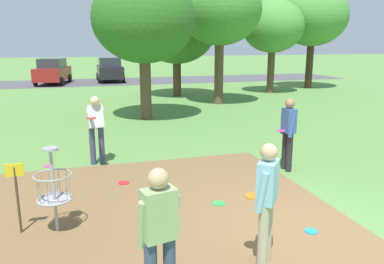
% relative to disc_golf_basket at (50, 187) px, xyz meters
% --- Properties ---
extents(ground_plane, '(160.00, 160.00, 0.00)m').
position_rel_disc_golf_basket_xyz_m(ground_plane, '(4.02, -1.26, -0.75)').
color(ground_plane, '#5B8942').
extents(dirt_tee_pad, '(6.23, 5.48, 0.01)m').
position_rel_disc_golf_basket_xyz_m(dirt_tee_pad, '(1.77, 0.46, -0.75)').
color(dirt_tee_pad, brown).
rests_on(dirt_tee_pad, ground).
extents(disc_golf_basket, '(0.98, 0.58, 1.39)m').
position_rel_disc_golf_basket_xyz_m(disc_golf_basket, '(0.00, 0.00, 0.00)').
color(disc_golf_basket, '#9E9EA3').
rests_on(disc_golf_basket, ground).
extents(player_foreground_watching, '(0.45, 0.46, 1.71)m').
position_rel_disc_golf_basket_xyz_m(player_foreground_watching, '(2.82, -1.80, 0.21)').
color(player_foreground_watching, tan).
rests_on(player_foreground_watching, ground).
extents(player_throwing, '(0.41, 0.47, 1.71)m').
position_rel_disc_golf_basket_xyz_m(player_throwing, '(5.13, 1.62, 0.21)').
color(player_throwing, '#232328').
rests_on(player_throwing, ground).
extents(player_waiting_left, '(0.43, 1.14, 1.71)m').
position_rel_disc_golf_basket_xyz_m(player_waiting_left, '(0.85, 3.34, 0.23)').
color(player_waiting_left, '#384260').
rests_on(player_waiting_left, ground).
extents(player_waiting_right, '(0.49, 0.43, 1.71)m').
position_rel_disc_golf_basket_xyz_m(player_waiting_right, '(1.28, -2.34, 0.21)').
color(player_waiting_right, '#384260').
rests_on(player_waiting_right, ground).
extents(frisbee_near_basket, '(0.24, 0.24, 0.02)m').
position_rel_disc_golf_basket_xyz_m(frisbee_near_basket, '(-0.34, 3.50, -0.74)').
color(frisbee_near_basket, '#E53D99').
rests_on(frisbee_near_basket, ground).
extents(frisbee_by_tee, '(0.23, 0.23, 0.02)m').
position_rel_disc_golf_basket_xyz_m(frisbee_by_tee, '(1.32, 1.81, -0.74)').
color(frisbee_by_tee, red).
rests_on(frisbee_by_tee, ground).
extents(frisbee_far_left, '(0.21, 0.21, 0.02)m').
position_rel_disc_golf_basket_xyz_m(frisbee_far_left, '(3.97, -1.19, -0.74)').
color(frisbee_far_left, '#1E93DB').
rests_on(frisbee_far_left, ground).
extents(frisbee_scattered_a, '(0.25, 0.25, 0.02)m').
position_rel_disc_golf_basket_xyz_m(frisbee_scattered_a, '(2.92, 0.23, -0.74)').
color(frisbee_scattered_a, green).
rests_on(frisbee_scattered_a, ground).
extents(tree_near_left, '(3.59, 3.59, 5.41)m').
position_rel_disc_golf_basket_xyz_m(tree_near_left, '(11.51, 14.62, 3.10)').
color(tree_near_left, brown).
rests_on(tree_near_left, ground).
extents(tree_near_right, '(4.43, 4.43, 6.49)m').
position_rel_disc_golf_basket_xyz_m(tree_near_right, '(15.10, 16.09, 3.82)').
color(tree_near_right, '#422D1E').
rests_on(tree_near_right, ground).
extents(tree_mid_left, '(3.89, 3.89, 5.47)m').
position_rel_disc_golf_basket_xyz_m(tree_mid_left, '(2.98, 8.72, 3.04)').
color(tree_mid_left, brown).
rests_on(tree_mid_left, ground).
extents(tree_mid_center, '(4.31, 4.31, 5.47)m').
position_rel_disc_golf_basket_xyz_m(tree_mid_center, '(5.74, 14.70, 2.87)').
color(tree_mid_center, '#4C3823').
rests_on(tree_mid_center, ground).
extents(tree_mid_right, '(3.92, 3.92, 6.14)m').
position_rel_disc_golf_basket_xyz_m(tree_mid_right, '(7.04, 11.49, 3.69)').
color(tree_mid_right, brown).
rests_on(tree_mid_right, ground).
extents(parking_lot_strip, '(36.00, 6.00, 0.01)m').
position_rel_disc_golf_basket_xyz_m(parking_lot_strip, '(4.02, 23.98, -0.75)').
color(parking_lot_strip, '#4C4C51').
rests_on(parking_lot_strip, ground).
extents(parked_car_leftmost, '(2.54, 4.46, 1.84)m').
position_rel_disc_golf_basket_xyz_m(parked_car_leftmost, '(-1.40, 23.52, 0.17)').
color(parked_car_leftmost, maroon).
rests_on(parked_car_leftmost, ground).
extents(parked_car_center_left, '(1.98, 4.20, 1.84)m').
position_rel_disc_golf_basket_xyz_m(parked_car_center_left, '(2.75, 24.38, 0.17)').
color(parked_car_center_left, black).
rests_on(parked_car_center_left, ground).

